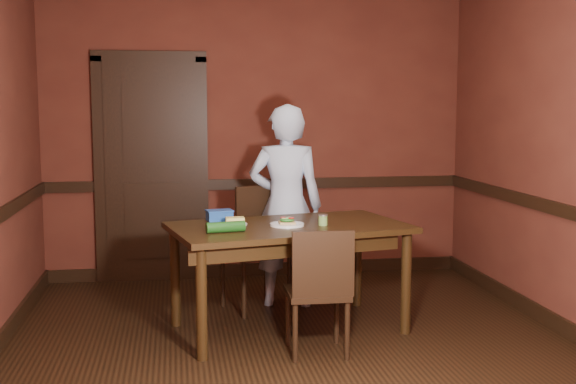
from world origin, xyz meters
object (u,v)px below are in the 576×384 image
object	(u,v)px
cheese_saucer	(235,222)
person	(286,206)
dining_table	(289,277)
chair_near	(317,290)
sandwich_plate	(287,223)
food_tub	(220,215)
sauce_jar	(323,220)
chair_far	(255,249)

from	to	relation	value
cheese_saucer	person	bearing A→B (deg)	52.84
dining_table	chair_near	bearing A→B (deg)	-90.63
chair_near	sandwich_plate	xyz separation A→B (m)	(-0.13, 0.48, 0.38)
cheese_saucer	food_tub	bearing A→B (deg)	115.90
sauce_jar	food_tub	world-z (taller)	food_tub
chair_near	person	bearing A→B (deg)	-87.53
sauce_jar	cheese_saucer	bearing A→B (deg)	169.42
sauce_jar	food_tub	distance (m)	0.80
chair_near	sandwich_plate	bearing A→B (deg)	-74.03
dining_table	cheese_saucer	bearing A→B (deg)	160.08
dining_table	person	bearing A→B (deg)	70.78
cheese_saucer	food_tub	size ratio (longest dim) A/B	0.83
sandwich_plate	cheese_saucer	size ratio (longest dim) A/B	1.39
dining_table	sauce_jar	size ratio (longest dim) A/B	20.70
chair_far	cheese_saucer	world-z (taller)	chair_far
chair_near	food_tub	bearing A→B (deg)	-51.40
dining_table	cheese_saucer	world-z (taller)	cheese_saucer
chair_far	sandwich_plate	xyz separation A→B (m)	(0.16, -0.61, 0.31)
chair_far	person	size ratio (longest dim) A/B	0.60
chair_far	chair_near	bearing A→B (deg)	-95.32
sandwich_plate	food_tub	xyz separation A→B (m)	(-0.47, 0.30, 0.02)
dining_table	sauce_jar	distance (m)	0.50
sauce_jar	food_tub	bearing A→B (deg)	156.16
chair_far	chair_near	size ratio (longest dim) A/B	1.15
person	sauce_jar	bearing A→B (deg)	113.51
chair_far	sandwich_plate	size ratio (longest dim) A/B	4.00
dining_table	sandwich_plate	distance (m)	0.41
food_tub	dining_table	bearing A→B (deg)	-38.01
cheese_saucer	chair_far	bearing A→B (deg)	68.43
cheese_saucer	dining_table	bearing A→B (deg)	-7.66
sandwich_plate	sauce_jar	distance (m)	0.26
sandwich_plate	person	bearing A→B (deg)	81.94
chair_near	dining_table	bearing A→B (deg)	-77.13
chair_near	cheese_saucer	xyz separation A→B (m)	(-0.50, 0.58, 0.38)
person	cheese_saucer	bearing A→B (deg)	64.15
dining_table	sandwich_plate	size ratio (longest dim) A/B	6.78
dining_table	person	xyz separation A→B (m)	(0.08, 0.67, 0.44)
dining_table	sandwich_plate	bearing A→B (deg)	-127.09
sandwich_plate	cheese_saucer	distance (m)	0.38
person	cheese_saucer	distance (m)	0.78
dining_table	cheese_saucer	xyz separation A→B (m)	(-0.39, 0.05, 0.42)
dining_table	food_tub	world-z (taller)	food_tub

